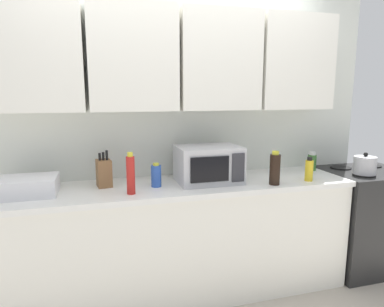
% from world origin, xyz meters
% --- Properties ---
extents(wall_back_with_cabinets, '(3.52, 0.38, 2.60)m').
position_xyz_m(wall_back_with_cabinets, '(-0.00, -0.07, 1.58)').
color(wall_back_with_cabinets, silver).
rests_on(wall_back_with_cabinets, ground_plane).
extents(counter_run, '(2.65, 0.63, 0.90)m').
position_xyz_m(counter_run, '(0.00, -0.30, 0.45)').
color(counter_run, white).
rests_on(counter_run, ground_plane).
extents(stove_range, '(0.76, 0.64, 0.91)m').
position_xyz_m(stove_range, '(1.71, -0.32, 0.45)').
color(stove_range, black).
rests_on(stove_range, ground_plane).
extents(kettle, '(0.18, 0.18, 0.18)m').
position_xyz_m(kettle, '(1.54, -0.46, 0.99)').
color(kettle, '#B2B2B7').
rests_on(kettle, stove_range).
extents(microwave, '(0.48, 0.37, 0.28)m').
position_xyz_m(microwave, '(0.21, -0.30, 1.04)').
color(microwave, '#B7B7BC').
rests_on(microwave, counter_run).
extents(dish_rack, '(0.38, 0.30, 0.12)m').
position_xyz_m(dish_rack, '(-1.07, -0.30, 0.96)').
color(dish_rack, silver).
rests_on(dish_rack, counter_run).
extents(knife_block, '(0.12, 0.13, 0.27)m').
position_xyz_m(knife_block, '(-0.57, -0.22, 1.00)').
color(knife_block, brown).
rests_on(knife_block, counter_run).
extents(bottle_red_sauce, '(0.06, 0.06, 0.29)m').
position_xyz_m(bottle_red_sauce, '(-0.40, -0.47, 1.04)').
color(bottle_red_sauce, red).
rests_on(bottle_red_sauce, counter_run).
extents(bottle_blue_cleaner, '(0.07, 0.07, 0.18)m').
position_xyz_m(bottle_blue_cleaner, '(-0.20, -0.33, 0.98)').
color(bottle_blue_cleaner, '#2D56B7').
rests_on(bottle_blue_cleaner, counter_run).
extents(bottle_yellow_mustard, '(0.06, 0.06, 0.19)m').
position_xyz_m(bottle_yellow_mustard, '(0.98, -0.49, 0.99)').
color(bottle_yellow_mustard, gold).
rests_on(bottle_yellow_mustard, counter_run).
extents(bottle_green_oil, '(0.08, 0.08, 0.17)m').
position_xyz_m(bottle_green_oil, '(1.23, -0.17, 0.98)').
color(bottle_green_oil, '#386B2D').
rests_on(bottle_green_oil, counter_run).
extents(bottle_soy_dark, '(0.08, 0.08, 0.26)m').
position_xyz_m(bottle_soy_dark, '(0.67, -0.51, 1.02)').
color(bottle_soy_dark, black).
rests_on(bottle_soy_dark, counter_run).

